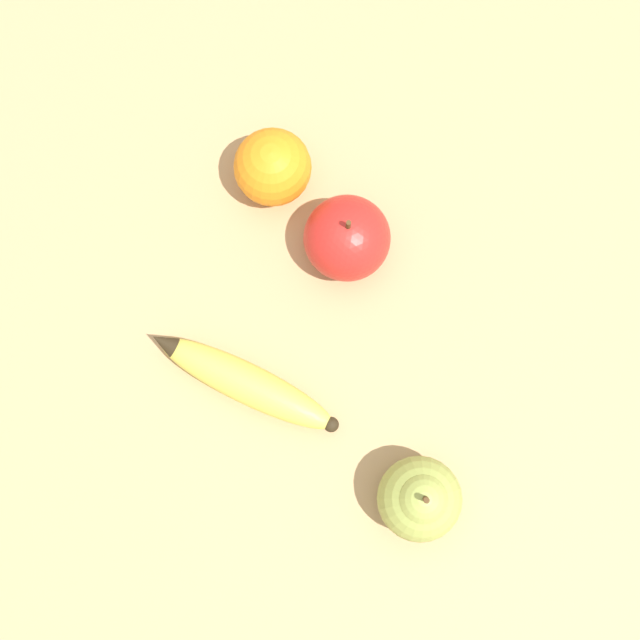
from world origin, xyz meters
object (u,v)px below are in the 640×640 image
at_px(banana, 245,382).
at_px(orange, 273,167).
at_px(pear, 420,499).
at_px(apple, 347,238).

xyz_separation_m(banana, orange, (-0.08, 0.18, 0.02)).
bearing_deg(banana, pear, 172.13).
distance_m(orange, pear, 0.32).
height_order(pear, apple, pear).
xyz_separation_m(pear, apple, (-0.17, 0.17, -0.00)).
bearing_deg(apple, banana, -94.60).
bearing_deg(orange, banana, -66.05).
relative_size(orange, apple, 0.86).
relative_size(orange, pear, 0.79).
relative_size(banana, orange, 2.61).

